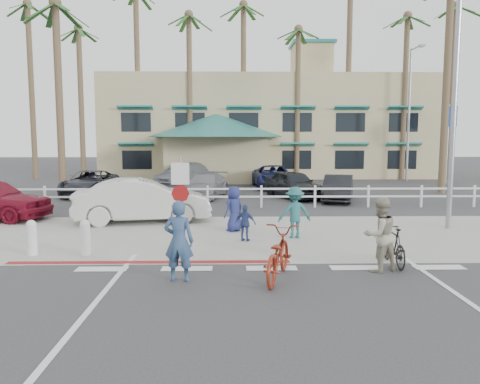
{
  "coord_description": "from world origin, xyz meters",
  "views": [
    {
      "loc": [
        -0.95,
        -10.17,
        3.06
      ],
      "look_at": [
        -0.69,
        3.54,
        1.5
      ],
      "focal_mm": 35.0,
      "sensor_mm": 36.0,
      "label": 1
    }
  ],
  "objects_px": {
    "bike_red": "(278,254)",
    "car_white_sedan": "(142,200)",
    "bike_black": "(393,246)",
    "sign_post": "(181,200)"
  },
  "relations": [
    {
      "from": "sign_post",
      "to": "bike_red",
      "type": "height_order",
      "value": "sign_post"
    },
    {
      "from": "bike_red",
      "to": "car_white_sedan",
      "type": "relative_size",
      "value": 0.44
    },
    {
      "from": "bike_red",
      "to": "car_white_sedan",
      "type": "bearing_deg",
      "value": -42.64
    },
    {
      "from": "sign_post",
      "to": "bike_black",
      "type": "distance_m",
      "value": 5.53
    },
    {
      "from": "sign_post",
      "to": "car_white_sedan",
      "type": "xyz_separation_m",
      "value": [
        -1.92,
        4.76,
        -0.64
      ]
    },
    {
      "from": "bike_black",
      "to": "sign_post",
      "type": "bearing_deg",
      "value": -14.14
    },
    {
      "from": "bike_red",
      "to": "bike_black",
      "type": "xyz_separation_m",
      "value": [
        2.93,
        1.1,
        -0.08
      ]
    },
    {
      "from": "bike_red",
      "to": "car_white_sedan",
      "type": "distance_m",
      "value": 8.37
    },
    {
      "from": "sign_post",
      "to": "bike_black",
      "type": "height_order",
      "value": "sign_post"
    },
    {
      "from": "sign_post",
      "to": "car_white_sedan",
      "type": "bearing_deg",
      "value": 111.99
    }
  ]
}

